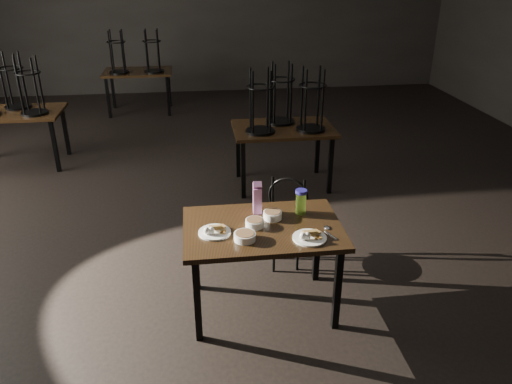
{
  "coord_description": "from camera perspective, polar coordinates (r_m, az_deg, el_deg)",
  "views": [
    {
      "loc": [
        -0.31,
        -4.61,
        2.6
      ],
      "look_at": [
        0.16,
        -0.95,
        0.85
      ],
      "focal_mm": 35.0,
      "sensor_mm": 36.0,
      "label": 1
    }
  ],
  "objects": [
    {
      "name": "juice_carton",
      "position": [
        3.92,
        0.16,
        -0.73
      ],
      "size": [
        0.07,
        0.07,
        0.27
      ],
      "color": "#981B83",
      "rests_on": "main_table"
    },
    {
      "name": "plate_right",
      "position": [
        3.63,
        6.13,
        -5.05
      ],
      "size": [
        0.25,
        0.25,
        0.08
      ],
      "color": "white",
      "rests_on": "main_table"
    },
    {
      "name": "water_bottle",
      "position": [
        3.94,
        5.15,
        -1.07
      ],
      "size": [
        0.12,
        0.12,
        0.2
      ],
      "color": "#9ADE41",
      "rests_on": "main_table"
    },
    {
      "name": "bowl_far",
      "position": [
        3.88,
        1.9,
        -2.62
      ],
      "size": [
        0.15,
        0.15,
        0.06
      ],
      "color": "white",
      "rests_on": "main_table"
    },
    {
      "name": "main_table",
      "position": [
        3.82,
        0.77,
        -4.97
      ],
      "size": [
        1.2,
        0.8,
        0.75
      ],
      "color": "black",
      "rests_on": "ground"
    },
    {
      "name": "bentwood_chair",
      "position": [
        4.52,
        3.41,
        -2.67
      ],
      "size": [
        0.43,
        0.42,
        0.81
      ],
      "rotation": [
        0.0,
        0.0,
        -0.36
      ],
      "color": "black",
      "rests_on": "ground"
    },
    {
      "name": "spoon",
      "position": [
        3.78,
        8.17,
        -4.17
      ],
      "size": [
        0.07,
        0.22,
        0.01
      ],
      "color": "silver",
      "rests_on": "main_table"
    },
    {
      "name": "bowl_big",
      "position": [
        3.59,
        -1.29,
        -5.08
      ],
      "size": [
        0.16,
        0.16,
        0.05
      ],
      "color": "white",
      "rests_on": "main_table"
    },
    {
      "name": "bg_table_left",
      "position": [
        7.36,
        -25.95,
        8.46
      ],
      "size": [
        1.2,
        0.8,
        1.48
      ],
      "color": "black",
      "rests_on": "ground"
    },
    {
      "name": "plate_left",
      "position": [
        3.69,
        -4.79,
        -4.44
      ],
      "size": [
        0.24,
        0.24,
        0.08
      ],
      "color": "white",
      "rests_on": "main_table"
    },
    {
      "name": "bg_table_far",
      "position": [
        9.37,
        -13.39,
        13.29
      ],
      "size": [
        1.2,
        0.8,
        1.48
      ],
      "color": "black",
      "rests_on": "ground"
    },
    {
      "name": "bowl_near",
      "position": [
        3.77,
        -0.16,
        -3.54
      ],
      "size": [
        0.14,
        0.14,
        0.06
      ],
      "color": "white",
      "rests_on": "main_table"
    },
    {
      "name": "bg_table_right",
      "position": [
        6.0,
        3.16,
        7.63
      ],
      "size": [
        1.2,
        0.8,
        1.48
      ],
      "color": "black",
      "rests_on": "ground"
    }
  ]
}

